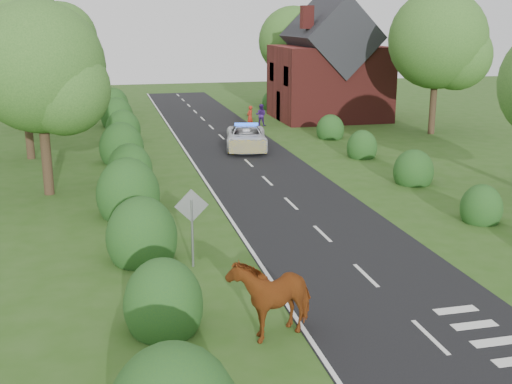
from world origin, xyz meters
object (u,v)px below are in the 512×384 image
object	(u,v)px
cow	(272,300)
pedestrian_red	(250,117)
road_sign	(192,216)
pedestrian_purple	(261,115)
police_van	(246,137)

from	to	relation	value
cow	pedestrian_red	xyz separation A→B (m)	(6.30, 29.73, -0.04)
road_sign	cow	distance (m)	4.97
cow	pedestrian_red	size ratio (longest dim) A/B	1.48
road_sign	pedestrian_red	bearing A→B (deg)	73.08
pedestrian_red	pedestrian_purple	world-z (taller)	pedestrian_red
road_sign	police_van	xyz separation A→B (m)	(5.74, 17.85, -0.95)
cow	police_van	size ratio (longest dim) A/B	0.43
road_sign	pedestrian_purple	distance (m)	27.28
road_sign	pedestrian_purple	world-z (taller)	road_sign
road_sign	pedestrian_red	distance (m)	26.16
police_van	pedestrian_red	bearing A→B (deg)	86.36
cow	pedestrian_red	world-z (taller)	cow
pedestrian_red	pedestrian_purple	xyz separation A→B (m)	(1.01, 0.86, -0.01)
pedestrian_red	road_sign	bearing A→B (deg)	31.31
road_sign	police_van	distance (m)	18.78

